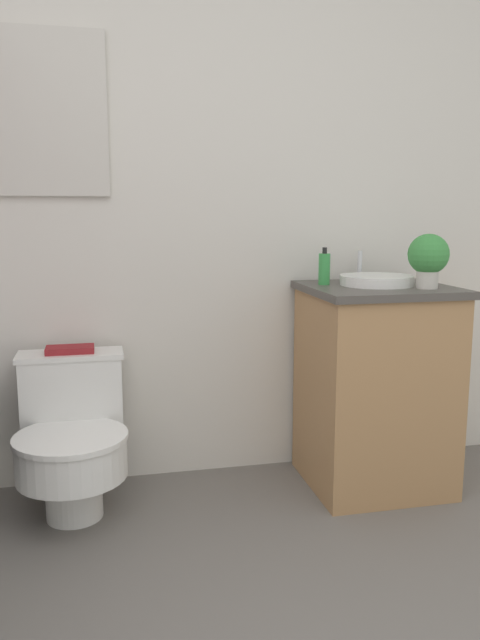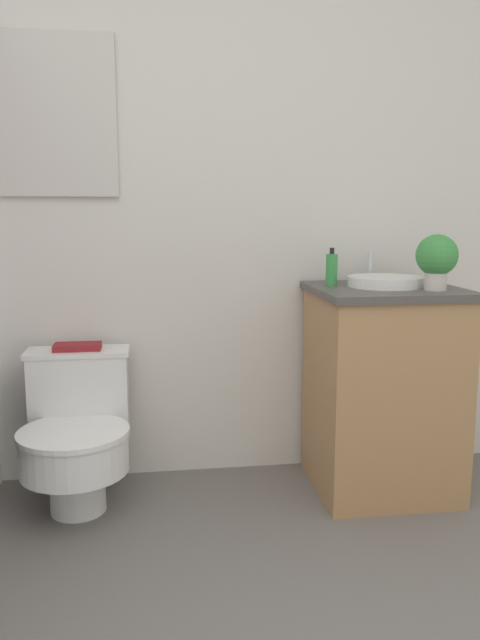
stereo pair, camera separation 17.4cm
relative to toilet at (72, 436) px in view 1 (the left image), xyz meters
The scene contains 7 objects.
wall_back 1.04m from the toilet, 45.93° to the left, with size 3.44×0.07×2.50m.
toilet is the anchor object (origin of this frame).
vanity 1.23m from the toilet, ahead, with size 0.57×0.54×0.84m.
sink 1.34m from the toilet, ahead, with size 0.30×0.33×0.13m.
soap_bottle 1.19m from the toilet, ahead, with size 0.05×0.05×0.15m.
potted_plant 1.52m from the toilet, ahead, with size 0.16×0.16×0.21m.
book_on_tank 0.33m from the toilet, 90.00° to the left, with size 0.18×0.10×0.02m.
Camera 1 is at (-0.16, -0.46, 1.13)m, focal length 35.00 mm.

